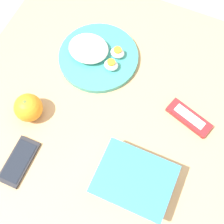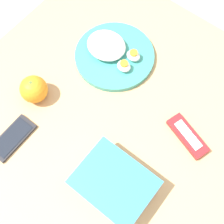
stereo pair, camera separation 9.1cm
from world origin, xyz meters
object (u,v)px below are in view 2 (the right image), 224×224
Objects in this scene: candy_bar at (188,136)px; cell_phone at (13,138)px; rice_plate at (113,53)px; food_container at (114,185)px; orange_fruit at (34,89)px.

cell_phone is at bearing 38.79° from candy_bar.
rice_plate is 1.75× the size of candy_bar.
candy_bar is at bearing 165.97° from rice_plate.
candy_bar is (-0.34, 0.09, -0.01)m from rice_plate.
food_container is 0.26m from candy_bar.
food_container is 1.41× the size of cell_phone.
rice_plate is (-0.10, -0.26, -0.02)m from orange_fruit.
cell_phone is at bearing 106.49° from orange_fruit.
orange_fruit reaches higher than cell_phone.
orange_fruit is (0.36, -0.07, 0.01)m from food_container.
rice_plate is (0.27, -0.33, -0.01)m from food_container.
food_container is at bearing 72.23° from candy_bar.
candy_bar is (-0.08, -0.25, -0.02)m from food_container.
food_container is at bearing -166.97° from cell_phone.
orange_fruit is at bearing -11.20° from food_container.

